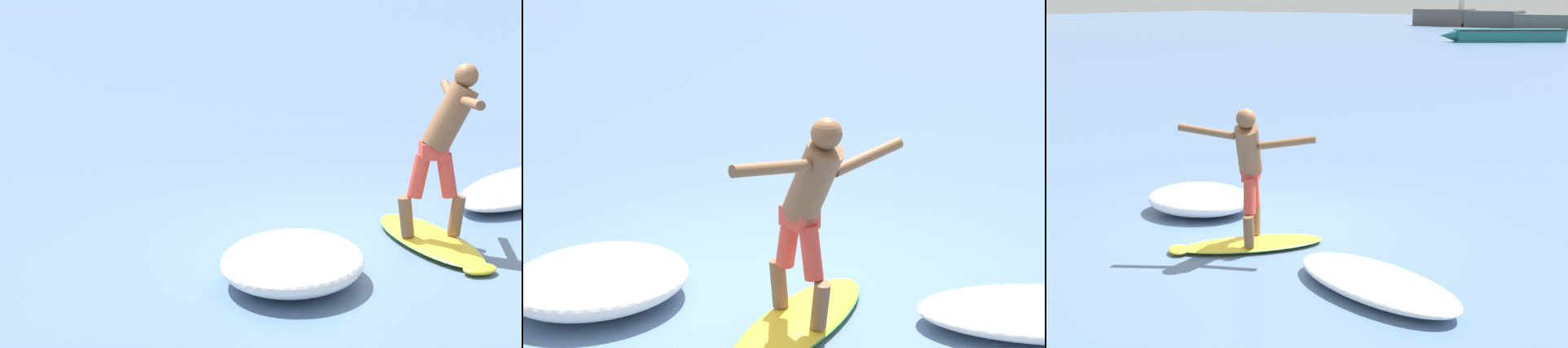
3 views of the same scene
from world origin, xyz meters
The scene contains 5 objects.
ground_plane centered at (0.00, 0.00, 0.00)m, with size 200.00×200.00×0.00m, color slate.
surfboard centered at (0.27, -0.78, 0.05)m, with size 1.62×1.77×0.23m.
surfer centered at (0.35, -0.85, 1.10)m, with size 1.44×0.99×1.70m.
wave_foam_at_tail centered at (-1.31, -0.04, 0.20)m, with size 1.84×1.65×0.39m.
wave_foam_at_nose centered at (2.28, -1.07, 0.12)m, with size 2.30×1.37×0.24m.
Camera 1 is at (-10.60, -4.64, 3.87)m, focal length 85.00 mm.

